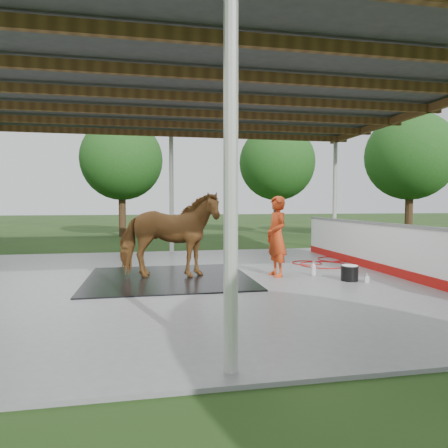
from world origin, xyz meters
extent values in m
plane|color=#1E3814|center=(0.00, 0.00, 0.00)|extent=(100.00, 100.00, 0.00)
cube|color=slate|center=(0.00, 0.00, 0.03)|extent=(12.00, 10.00, 0.05)
cylinder|color=beige|center=(0.00, -4.70, 1.98)|extent=(0.14, 0.14, 3.85)
cylinder|color=beige|center=(0.00, 4.70, 1.98)|extent=(0.14, 0.14, 3.85)
cylinder|color=beige|center=(5.70, 4.70, 1.98)|extent=(0.14, 0.14, 3.85)
cube|color=brown|center=(0.00, -3.00, 3.85)|extent=(12.00, 0.10, 0.18)
cube|color=brown|center=(0.00, -1.50, 3.85)|extent=(12.00, 0.10, 0.18)
cube|color=brown|center=(0.00, 0.00, 3.85)|extent=(12.00, 0.10, 0.18)
cube|color=brown|center=(0.00, 1.50, 3.85)|extent=(12.00, 0.10, 0.18)
cube|color=brown|center=(0.00, 3.00, 3.85)|extent=(12.00, 0.10, 0.18)
cube|color=brown|center=(0.00, 4.50, 3.85)|extent=(12.00, 0.10, 0.18)
cube|color=brown|center=(5.70, 0.00, 3.85)|extent=(0.12, 10.00, 0.18)
cube|color=#38383A|center=(0.00, 0.00, 4.05)|extent=(12.60, 10.60, 0.10)
cube|color=#AA110E|center=(4.59, 0.00, 0.15)|extent=(0.14, 8.00, 0.20)
cube|color=white|center=(4.60, 0.00, 0.65)|extent=(0.12, 8.00, 1.00)
cube|color=slate|center=(4.60, 0.00, 1.17)|extent=(0.16, 8.00, 0.06)
cylinder|color=#382314|center=(-2.00, 12.00, 1.10)|extent=(0.36, 0.36, 2.20)
sphere|color=#194714|center=(-2.00, 12.00, 3.80)|extent=(4.00, 4.00, 4.00)
cylinder|color=#382314|center=(6.00, 12.00, 1.10)|extent=(0.36, 0.36, 2.20)
sphere|color=#194714|center=(6.00, 12.00, 3.80)|extent=(4.00, 4.00, 4.00)
cylinder|color=#382314|center=(11.00, 8.00, 1.10)|extent=(0.36, 0.36, 2.20)
sphere|color=#194714|center=(11.00, 8.00, 3.80)|extent=(4.00, 4.00, 4.00)
cube|color=black|center=(-0.33, 0.13, 0.06)|extent=(3.40, 3.19, 0.03)
imported|color=brown|center=(-0.33, 0.13, 0.98)|extent=(2.27, 1.27, 1.81)
imported|color=red|center=(2.00, -0.03, 0.93)|extent=(0.51, 0.70, 1.76)
cylinder|color=black|center=(3.32, -0.81, 0.20)|extent=(0.35, 0.35, 0.31)
cylinder|color=white|center=(3.32, -0.81, 0.36)|extent=(0.32, 0.32, 0.03)
imported|color=silver|center=(2.83, -0.12, 0.21)|extent=(0.16, 0.16, 0.32)
imported|color=#338CD8|center=(3.57, -1.06, 0.14)|extent=(0.11, 0.11, 0.19)
torus|color=#B30D0C|center=(3.70, 1.22, 0.06)|extent=(1.21, 1.21, 0.02)
torus|color=#B30D0C|center=(4.49, 2.10, 0.06)|extent=(1.07, 1.07, 0.02)
torus|color=#B30D0C|center=(3.39, 1.61, 0.06)|extent=(0.79, 0.79, 0.02)
cylinder|color=#B30D0C|center=(4.75, 1.88, 0.06)|extent=(1.47, 0.50, 0.02)
camera|label=1|loc=(-0.76, -8.35, 1.65)|focal=32.00mm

